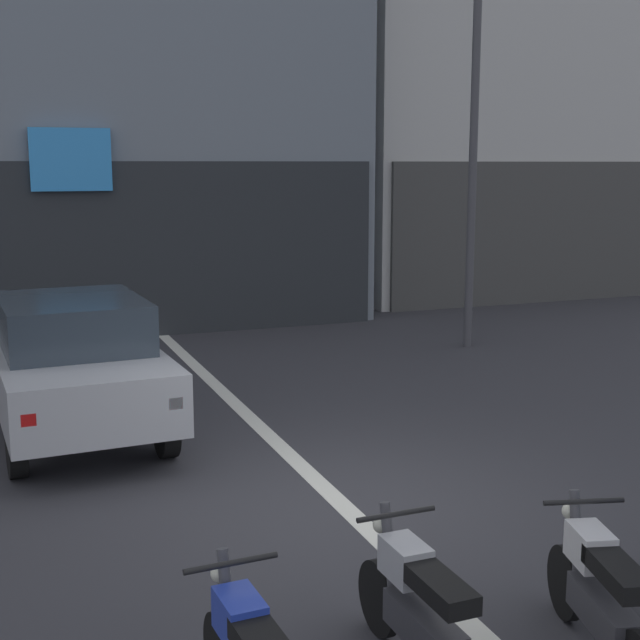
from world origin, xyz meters
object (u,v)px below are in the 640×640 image
at_px(car_silver_crossing_near, 73,361).
at_px(motorcycle_silver_row_left_mid, 419,610).
at_px(street_lamp, 474,116).
at_px(motorcycle_white_row_centre, 600,595).

distance_m(car_silver_crossing_near, motorcycle_silver_row_left_mid, 6.12).
relative_size(car_silver_crossing_near, street_lamp, 0.65).
bearing_deg(motorcycle_white_row_centre, motorcycle_silver_row_left_mid, 168.07).
bearing_deg(car_silver_crossing_near, motorcycle_white_row_centre, -66.74).
bearing_deg(motorcycle_silver_row_left_mid, street_lamp, 57.81).
distance_m(car_silver_crossing_near, motorcycle_white_row_centre, 6.73).
bearing_deg(street_lamp, car_silver_crossing_near, -158.74).
relative_size(car_silver_crossing_near, motorcycle_silver_row_left_mid, 2.51).
bearing_deg(street_lamp, motorcycle_silver_row_left_mid, -122.19).
xyz_separation_m(car_silver_crossing_near, motorcycle_white_row_centre, (2.65, -6.17, -0.43)).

